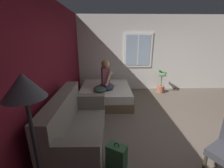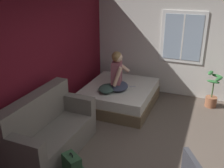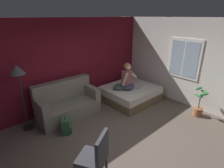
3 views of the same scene
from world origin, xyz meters
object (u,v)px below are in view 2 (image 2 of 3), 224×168
(bed, at_px, (119,96))
(cell_phone, at_px, (132,87))
(person_seated, at_px, (118,74))
(backpack, at_px, (73,167))
(potted_plant, at_px, (212,95))
(throw_pillow, at_px, (107,88))
(couch, at_px, (48,132))

(bed, bearing_deg, cell_phone, -75.64)
(person_seated, height_order, cell_phone, person_seated)
(backpack, bearing_deg, cell_phone, -1.94)
(backpack, distance_m, potted_plant, 3.73)
(cell_phone, bearing_deg, throw_pillow, 110.02)
(throw_pillow, bearing_deg, person_seated, -41.77)
(bed, xyz_separation_m, person_seated, (-0.19, -0.02, 0.60))
(person_seated, bearing_deg, potted_plant, -65.50)
(bed, relative_size, backpack, 3.75)
(backpack, distance_m, cell_phone, 2.63)
(backpack, bearing_deg, potted_plant, -29.08)
(backpack, height_order, potted_plant, potted_plant)
(throw_pillow, xyz_separation_m, cell_phone, (0.46, -0.44, -0.07))
(person_seated, bearing_deg, backpack, -175.60)
(couch, bearing_deg, potted_plant, -41.43)
(backpack, xyz_separation_m, throw_pillow, (2.16, 0.35, 0.36))
(throw_pillow, bearing_deg, bed, -21.74)
(couch, bearing_deg, backpack, -120.95)
(backpack, distance_m, throw_pillow, 2.21)
(couch, bearing_deg, bed, -13.09)
(person_seated, relative_size, cell_phone, 6.08)
(couch, xyz_separation_m, throw_pillow, (1.74, -0.34, 0.16))
(person_seated, height_order, throw_pillow, person_seated)
(potted_plant, bearing_deg, throw_pillow, 116.97)
(couch, distance_m, throw_pillow, 1.78)
(bed, bearing_deg, person_seated, -173.47)
(potted_plant, bearing_deg, cell_phone, 110.58)
(person_seated, bearing_deg, cell_phone, -45.90)
(potted_plant, bearing_deg, person_seated, 114.50)
(bed, height_order, potted_plant, potted_plant)
(backpack, height_order, throw_pillow, throw_pillow)
(throw_pillow, relative_size, cell_phone, 3.33)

